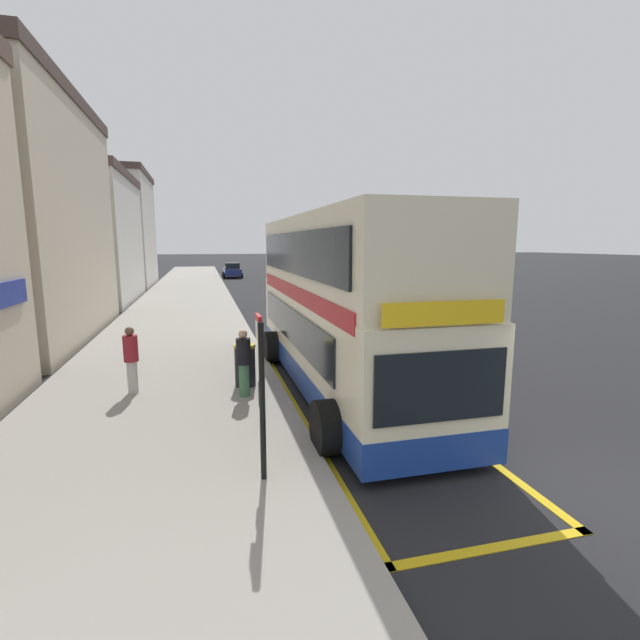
% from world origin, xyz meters
% --- Properties ---
extents(ground_plane, '(260.00, 260.00, 0.00)m').
position_xyz_m(ground_plane, '(0.00, 32.00, 0.00)').
color(ground_plane, black).
extents(pavement_near, '(6.00, 76.00, 0.14)m').
position_xyz_m(pavement_near, '(-7.00, 32.00, 0.07)').
color(pavement_near, gray).
rests_on(pavement_near, ground).
extents(double_decker_bus, '(3.21, 10.41, 4.40)m').
position_xyz_m(double_decker_bus, '(-2.46, 6.44, 2.06)').
color(double_decker_bus, beige).
rests_on(double_decker_bus, ground).
extents(bus_bay_markings, '(2.92, 13.63, 0.01)m').
position_xyz_m(bus_bay_markings, '(-2.54, 6.44, 0.01)').
color(bus_bay_markings, gold).
rests_on(bus_bay_markings, ground).
extents(bus_stop_sign, '(0.09, 0.51, 2.53)m').
position_xyz_m(bus_stop_sign, '(-5.08, 1.96, 1.65)').
color(bus_stop_sign, black).
rests_on(bus_stop_sign, pavement_near).
extents(terrace_far, '(9.54, 11.22, 9.10)m').
position_xyz_m(terrace_far, '(-14.88, 27.41, 4.11)').
color(terrace_far, silver).
rests_on(terrace_far, ground).
extents(terrace_end, '(10.12, 10.43, 10.75)m').
position_xyz_m(terrace_end, '(-15.16, 39.08, 4.94)').
color(terrace_end, silver).
rests_on(terrace_end, ground).
extents(parked_car_grey_distant, '(2.09, 4.20, 1.62)m').
position_xyz_m(parked_car_grey_distant, '(4.88, 20.80, 0.80)').
color(parked_car_grey_distant, slate).
rests_on(parked_car_grey_distant, ground).
extents(parked_car_navy_kerbside, '(2.09, 4.20, 1.62)m').
position_xyz_m(parked_car_navy_kerbside, '(-2.70, 46.64, 0.80)').
color(parked_car_navy_kerbside, navy).
rests_on(parked_car_navy_kerbside, ground).
extents(parked_car_teal_ahead, '(2.09, 4.20, 1.62)m').
position_xyz_m(parked_car_teal_ahead, '(4.64, 47.83, 0.80)').
color(parked_car_teal_ahead, '#196066').
rests_on(parked_car_teal_ahead, ground).
extents(pedestrian_waiting_near_sign, '(0.34, 0.34, 1.64)m').
position_xyz_m(pedestrian_waiting_near_sign, '(-7.61, 6.76, 1.03)').
color(pedestrian_waiting_near_sign, '#B7B2AD').
rests_on(pedestrian_waiting_near_sign, pavement_near).
extents(pedestrian_further_back, '(0.34, 0.34, 1.61)m').
position_xyz_m(pedestrian_further_back, '(-5.02, 5.87, 1.01)').
color(pedestrian_further_back, '#3F724C').
rests_on(pedestrian_further_back, pavement_near).
extents(litter_bin, '(0.55, 0.55, 1.07)m').
position_xyz_m(litter_bin, '(-4.92, 6.70, 0.68)').
color(litter_bin, black).
rests_on(litter_bin, pavement_near).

